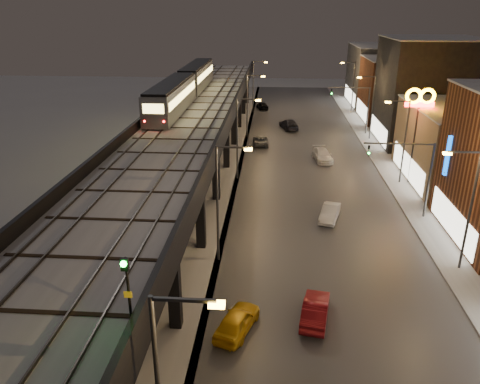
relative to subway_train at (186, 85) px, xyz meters
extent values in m
cube|color=#46474D|center=(16.00, -8.75, -8.27)|extent=(17.00, 120.00, 0.06)
cube|color=#9FA1A8|center=(26.00, -8.75, -8.23)|extent=(4.00, 120.00, 0.14)
cube|color=#9FA1A8|center=(2.50, -8.75, -8.27)|extent=(11.00, 120.00, 0.06)
cube|color=black|center=(2.50, -11.75, -2.50)|extent=(9.00, 100.00, 1.00)
cube|color=black|center=(2.50, -48.75, -3.15)|extent=(8.00, 0.60, 0.50)
cube|color=black|center=(-1.20, -38.75, -5.65)|extent=(0.70, 0.70, 5.30)
cube|color=black|center=(6.20, -38.75, -5.65)|extent=(0.70, 0.70, 5.30)
cube|color=black|center=(2.50, -38.75, -3.15)|extent=(8.00, 0.60, 0.50)
cube|color=black|center=(-1.20, -28.75, -5.65)|extent=(0.70, 0.70, 5.30)
cube|color=black|center=(6.20, -28.75, -5.65)|extent=(0.70, 0.70, 5.30)
cube|color=black|center=(2.50, -28.75, -3.15)|extent=(8.00, 0.60, 0.50)
cube|color=black|center=(-1.20, -18.75, -5.65)|extent=(0.70, 0.70, 5.30)
cube|color=black|center=(6.20, -18.75, -5.65)|extent=(0.70, 0.70, 5.30)
cube|color=black|center=(2.50, -18.75, -3.15)|extent=(8.00, 0.60, 0.50)
cube|color=black|center=(-1.20, -8.75, -5.65)|extent=(0.70, 0.70, 5.30)
cube|color=black|center=(6.20, -8.75, -5.65)|extent=(0.70, 0.70, 5.30)
cube|color=black|center=(2.50, -8.75, -3.15)|extent=(8.00, 0.60, 0.50)
cube|color=black|center=(-1.20, 1.25, -5.65)|extent=(0.70, 0.70, 5.30)
cube|color=black|center=(6.20, 1.25, -5.65)|extent=(0.70, 0.70, 5.30)
cube|color=black|center=(2.50, 1.25, -3.15)|extent=(8.00, 0.60, 0.50)
cube|color=black|center=(-1.20, 11.25, -5.65)|extent=(0.70, 0.70, 5.30)
cube|color=black|center=(6.20, 11.25, -5.65)|extent=(0.70, 0.70, 5.30)
cube|color=black|center=(2.50, 11.25, -3.15)|extent=(8.00, 0.60, 0.50)
cube|color=black|center=(-1.20, 21.25, -5.65)|extent=(0.70, 0.70, 5.30)
cube|color=black|center=(6.20, 21.25, -5.65)|extent=(0.70, 0.70, 5.30)
cube|color=black|center=(2.50, 21.25, -3.15)|extent=(8.00, 0.60, 0.50)
cube|color=black|center=(-1.20, 31.25, -5.65)|extent=(0.70, 0.70, 5.30)
cube|color=black|center=(6.20, 31.25, -5.65)|extent=(0.70, 0.70, 5.30)
cube|color=black|center=(2.50, 31.25, -3.15)|extent=(8.00, 0.60, 0.50)
cube|color=#B2B7C1|center=(2.50, -11.75, -1.92)|extent=(8.40, 100.00, 0.16)
cube|color=#332D28|center=(-0.72, -11.75, -1.76)|extent=(0.08, 98.00, 0.16)
cube|color=#332D28|center=(0.72, -11.75, -1.76)|extent=(0.08, 98.00, 0.16)
cube|color=#332D28|center=(3.78, -11.75, -1.76)|extent=(0.08, 98.00, 0.16)
cube|color=#332D28|center=(5.22, -11.75, -1.76)|extent=(0.08, 98.00, 0.16)
cube|color=black|center=(2.50, -41.75, -1.81)|extent=(7.80, 0.24, 0.06)
cube|color=black|center=(2.50, -25.75, -1.81)|extent=(7.80, 0.24, 0.06)
cube|color=black|center=(2.50, -9.75, -1.81)|extent=(7.80, 0.24, 0.06)
cube|color=black|center=(2.50, 6.25, -1.81)|extent=(7.80, 0.24, 0.06)
cube|color=black|center=(2.50, 22.25, -1.81)|extent=(7.80, 0.24, 0.06)
cube|color=black|center=(6.85, -11.75, -1.45)|extent=(0.30, 100.00, 1.10)
cube|color=black|center=(-1.85, -11.75, -1.45)|extent=(0.30, 100.00, 1.10)
cube|color=beige|center=(26.45, -25.75, -6.70)|extent=(0.10, 9.60, 2.40)
cube|color=#7E674D|center=(32.50, -11.75, -4.30)|extent=(12.00, 15.00, 8.00)
cube|color=beige|center=(26.45, -11.75, -6.70)|extent=(0.10, 12.00, 2.40)
cube|color=#B2B7C1|center=(32.50, -11.75, -0.22)|extent=(12.20, 15.20, 0.16)
cube|color=black|center=(32.50, 4.25, -1.30)|extent=(12.00, 13.00, 14.00)
cube|color=beige|center=(26.45, 4.25, -6.70)|extent=(0.10, 10.40, 2.40)
cube|color=#B2B7C1|center=(32.50, 4.25, 5.78)|extent=(12.20, 13.20, 0.16)
cube|color=brown|center=(32.50, 18.25, -3.30)|extent=(12.00, 12.00, 10.00)
cube|color=beige|center=(26.45, 18.25, -6.70)|extent=(0.10, 9.60, 2.40)
cube|color=#B2B7C1|center=(32.50, 18.25, 1.78)|extent=(12.20, 12.20, 0.16)
cube|color=#414141|center=(32.50, 32.25, -2.80)|extent=(12.00, 16.00, 11.00)
cube|color=beige|center=(26.45, 32.25, -6.70)|extent=(0.10, 12.80, 2.40)
cube|color=#B2B7C1|center=(32.50, 32.25, 2.78)|extent=(12.20, 16.20, 0.16)
cube|color=#38383A|center=(8.90, -48.75, 0.60)|extent=(2.20, 0.12, 0.12)
cube|color=yellow|center=(10.00, -48.75, 0.48)|extent=(0.55, 0.28, 0.18)
cylinder|color=#38383A|center=(7.80, -30.75, -3.80)|extent=(0.18, 0.18, 9.00)
cube|color=#38383A|center=(8.90, -30.75, 0.60)|extent=(2.20, 0.12, 0.12)
cube|color=yellow|center=(10.00, -30.75, 0.48)|extent=(0.55, 0.28, 0.18)
cylinder|color=#38383A|center=(25.50, -30.75, -3.80)|extent=(0.18, 0.18, 9.00)
cube|color=#38383A|center=(24.40, -30.75, 0.60)|extent=(2.20, 0.12, 0.12)
cube|color=yellow|center=(23.30, -30.75, 0.48)|extent=(0.55, 0.28, 0.18)
cylinder|color=#38383A|center=(7.80, -12.75, -3.80)|extent=(0.18, 0.18, 9.00)
cube|color=#38383A|center=(8.90, -12.75, 0.60)|extent=(2.20, 0.12, 0.12)
cube|color=yellow|center=(10.00, -12.75, 0.48)|extent=(0.55, 0.28, 0.18)
cylinder|color=#38383A|center=(25.50, -12.75, -3.80)|extent=(0.18, 0.18, 9.00)
cube|color=#38383A|center=(24.40, -12.75, 0.60)|extent=(2.20, 0.12, 0.12)
cube|color=yellow|center=(23.30, -12.75, 0.48)|extent=(0.55, 0.28, 0.18)
cylinder|color=#38383A|center=(7.80, 5.25, -3.80)|extent=(0.18, 0.18, 9.00)
cube|color=#38383A|center=(8.90, 5.25, 0.60)|extent=(2.20, 0.12, 0.12)
cube|color=yellow|center=(10.00, 5.25, 0.48)|extent=(0.55, 0.28, 0.18)
cylinder|color=#38383A|center=(25.50, 5.25, -3.80)|extent=(0.18, 0.18, 9.00)
cube|color=#38383A|center=(24.40, 5.25, 0.60)|extent=(2.20, 0.12, 0.12)
cube|color=yellow|center=(23.30, 5.25, 0.48)|extent=(0.55, 0.28, 0.18)
cylinder|color=#38383A|center=(7.80, 23.25, -3.80)|extent=(0.18, 0.18, 9.00)
cube|color=#38383A|center=(8.90, 23.25, 0.60)|extent=(2.20, 0.12, 0.12)
cube|color=yellow|center=(10.00, 23.25, 0.48)|extent=(0.55, 0.28, 0.18)
cylinder|color=#38383A|center=(25.50, 23.25, -3.80)|extent=(0.18, 0.18, 9.00)
cube|color=#38383A|center=(24.40, 23.25, 0.60)|extent=(2.20, 0.12, 0.12)
cube|color=yellow|center=(23.30, 23.25, 0.48)|extent=(0.55, 0.28, 0.18)
cylinder|color=#38383A|center=(25.50, -21.75, -4.80)|extent=(0.20, 0.20, 7.00)
cube|color=#38383A|center=(22.50, -21.75, -1.40)|extent=(6.00, 0.12, 0.12)
imported|color=black|center=(20.00, -21.75, -1.90)|extent=(0.20, 0.16, 1.00)
sphere|color=#0CFF26|center=(20.00, -21.90, -2.15)|extent=(0.18, 0.18, 0.18)
cylinder|color=#38383A|center=(25.50, 8.25, -4.80)|extent=(0.20, 0.20, 7.00)
cube|color=#38383A|center=(22.50, 8.25, -1.40)|extent=(6.00, 0.12, 0.12)
imported|color=black|center=(20.00, 8.25, -1.90)|extent=(0.20, 0.16, 1.00)
sphere|color=#0CFF26|center=(20.00, 8.10, -2.15)|extent=(0.18, 0.18, 0.18)
cube|color=gray|center=(0.00, -8.92, -0.11)|extent=(2.77, 16.71, 3.15)
cube|color=black|center=(0.00, -8.92, 1.59)|extent=(2.48, 16.23, 0.24)
cube|color=#FFDF6E|center=(-1.39, -8.92, 0.32)|extent=(0.05, 15.28, 0.86)
cube|color=#FFDF6E|center=(1.39, -8.92, 0.32)|extent=(0.05, 15.28, 0.86)
cube|color=gray|center=(0.00, 8.93, -0.11)|extent=(2.77, 16.71, 3.15)
cube|color=black|center=(0.00, 8.93, 1.59)|extent=(2.48, 16.23, 0.24)
cube|color=#FFDF6E|center=(-1.39, 8.93, 0.32)|extent=(0.05, 15.28, 0.86)
cube|color=#FFDF6E|center=(1.39, 8.93, 0.32)|extent=(0.05, 15.28, 0.86)
cube|color=#FFDF6E|center=(0.00, -17.28, 0.37)|extent=(2.10, 0.05, 0.95)
sphere|color=#FF0C0C|center=(-0.95, -17.30, -0.87)|extent=(0.19, 0.19, 0.19)
sphere|color=#FF0C0C|center=(0.95, -17.30, -0.87)|extent=(0.19, 0.19, 0.19)
cylinder|color=black|center=(6.40, -46.88, -0.33)|extent=(0.11, 0.11, 2.71)
cube|color=black|center=(6.40, -47.00, 0.80)|extent=(0.29, 0.16, 0.50)
sphere|color=#0CFF26|center=(6.40, -47.12, 0.89)|extent=(0.23, 0.23, 0.23)
cube|color=yellow|center=(6.40, -46.98, -0.51)|extent=(0.32, 0.04, 0.27)
imported|color=gold|center=(9.87, -39.00, -7.60)|extent=(2.86, 4.43, 1.40)
imported|color=maroon|center=(14.54, -37.55, -7.61)|extent=(2.18, 4.43, 1.40)
imported|color=slate|center=(9.94, 1.13, -7.69)|extent=(2.31, 4.53, 1.22)
imported|color=black|center=(14.03, 10.37, -7.55)|extent=(3.33, 5.55, 1.50)
imported|color=black|center=(9.44, 25.24, -7.63)|extent=(2.60, 4.22, 1.34)
imported|color=silver|center=(16.92, -22.90, -7.65)|extent=(2.38, 4.20, 1.31)
imported|color=white|center=(17.81, -5.46, -7.60)|extent=(2.54, 5.03, 1.40)
cylinder|color=#38383A|center=(26.50, -12.65, -4.17)|extent=(0.24, 0.24, 8.27)
cube|color=#FF0C0C|center=(26.50, -12.65, 0.27)|extent=(2.89, 0.25, 0.52)
torus|color=#FFAD01|center=(25.83, -12.65, 1.10)|extent=(1.68, 0.39, 1.67)
torus|color=#FFAD01|center=(27.17, -12.65, 1.10)|extent=(1.68, 0.39, 1.67)
cylinder|color=#38383A|center=(27.00, -22.54, -5.92)|extent=(0.28, 0.28, 4.78)
cube|color=#0144CD|center=(27.00, -22.54, -2.10)|extent=(1.53, 0.35, 3.44)
camera|label=1|loc=(11.72, -61.56, 9.58)|focal=35.00mm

